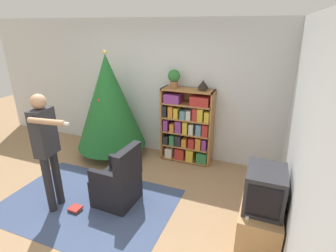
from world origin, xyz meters
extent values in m
plane|color=#9E7A56|center=(0.00, 0.00, 0.00)|extent=(14.00, 14.00, 0.00)
cube|color=silver|center=(0.00, 2.14, 1.30)|extent=(8.00, 0.10, 2.60)
cube|color=silver|center=(2.40, 0.00, 1.30)|extent=(0.10, 8.00, 2.60)
cube|color=#3D4C70|center=(-0.28, 0.07, 0.00)|extent=(2.49, 1.68, 0.01)
cube|color=#A8703D|center=(0.20, 1.91, 0.70)|extent=(0.03, 0.33, 1.41)
cube|color=#A8703D|center=(1.12, 1.91, 0.70)|extent=(0.03, 0.33, 1.41)
cube|color=#A8703D|center=(0.66, 1.91, 1.39)|extent=(0.96, 0.33, 0.03)
cube|color=#A8703D|center=(0.66, 2.07, 0.70)|extent=(0.96, 0.01, 1.41)
cube|color=#A8703D|center=(0.66, 1.91, 0.03)|extent=(0.93, 0.33, 0.03)
cube|color=beige|center=(0.34, 1.90, 0.14)|extent=(0.14, 0.31, 0.19)
cube|color=#B22D28|center=(0.56, 1.88, 0.15)|extent=(0.18, 0.29, 0.21)
cube|color=gold|center=(0.76, 1.88, 0.16)|extent=(0.14, 0.29, 0.23)
cube|color=#2D7A42|center=(1.00, 1.88, 0.15)|extent=(0.19, 0.28, 0.20)
cube|color=#A8703D|center=(0.66, 1.91, 0.31)|extent=(0.93, 0.33, 0.03)
cube|color=#232328|center=(0.28, 1.86, 0.40)|extent=(0.10, 0.24, 0.16)
cube|color=#2D7A42|center=(0.41, 1.87, 0.42)|extent=(0.09, 0.27, 0.19)
cube|color=#232328|center=(0.52, 1.89, 0.42)|extent=(0.11, 0.31, 0.20)
cube|color=orange|center=(0.65, 1.89, 0.40)|extent=(0.09, 0.29, 0.16)
cube|color=#B22D28|center=(0.79, 1.90, 0.41)|extent=(0.10, 0.32, 0.18)
cube|color=orange|center=(0.92, 1.86, 0.43)|extent=(0.10, 0.23, 0.21)
cube|color=#843889|center=(1.03, 1.89, 0.42)|extent=(0.08, 0.30, 0.20)
cube|color=#A8703D|center=(0.66, 1.91, 0.58)|extent=(0.93, 0.33, 0.03)
cube|color=#843889|center=(0.28, 1.88, 0.70)|extent=(0.08, 0.28, 0.21)
cube|color=orange|center=(0.41, 1.89, 0.67)|extent=(0.08, 0.31, 0.16)
cube|color=#843889|center=(0.53, 1.87, 0.71)|extent=(0.11, 0.26, 0.22)
cube|color=gold|center=(0.66, 1.88, 0.71)|extent=(0.09, 0.28, 0.22)
cube|color=beige|center=(0.78, 1.89, 0.69)|extent=(0.08, 0.30, 0.19)
cube|color=#5B899E|center=(0.92, 1.86, 0.70)|extent=(0.10, 0.24, 0.20)
cube|color=#B22D28|center=(1.03, 1.89, 0.70)|extent=(0.11, 0.30, 0.22)
cube|color=#A8703D|center=(0.66, 1.91, 0.86)|extent=(0.93, 0.33, 0.03)
cube|color=#232328|center=(0.26, 1.90, 0.98)|extent=(0.07, 0.31, 0.21)
cube|color=orange|center=(0.38, 1.86, 0.98)|extent=(0.09, 0.25, 0.21)
cube|color=gold|center=(0.48, 1.88, 0.97)|extent=(0.08, 0.28, 0.19)
cube|color=#5B899E|center=(0.61, 1.89, 0.95)|extent=(0.10, 0.30, 0.16)
cube|color=beige|center=(0.72, 1.87, 0.96)|extent=(0.08, 0.25, 0.17)
cube|color=#B22D28|center=(0.84, 1.88, 0.98)|extent=(0.09, 0.29, 0.23)
cube|color=gold|center=(0.93, 1.89, 0.99)|extent=(0.10, 0.29, 0.23)
cube|color=gold|center=(1.05, 1.86, 0.97)|extent=(0.08, 0.23, 0.19)
cube|color=#A8703D|center=(0.66, 1.91, 1.13)|extent=(0.93, 0.33, 0.03)
cube|color=#843889|center=(0.39, 1.87, 1.23)|extent=(0.29, 0.26, 0.16)
cube|color=#B22D28|center=(0.90, 1.89, 1.23)|extent=(0.33, 0.31, 0.16)
cube|color=tan|center=(2.10, 0.20, 0.27)|extent=(0.46, 0.75, 0.54)
cube|color=#28282D|center=(2.10, 0.20, 0.78)|extent=(0.42, 0.52, 0.48)
cube|color=black|center=(2.10, -0.07, 0.78)|extent=(0.34, 0.01, 0.37)
cube|color=white|center=(1.96, -0.03, 0.55)|extent=(0.04, 0.12, 0.02)
cylinder|color=#4C3323|center=(-0.79, 1.57, 0.05)|extent=(0.36, 0.36, 0.10)
cylinder|color=brown|center=(-0.79, 1.57, 0.16)|extent=(0.08, 0.08, 0.12)
cone|color=#1E6028|center=(-0.79, 1.57, 1.11)|extent=(1.33, 1.33, 1.78)
sphere|color=red|center=(-0.81, 1.29, 1.21)|extent=(0.06, 0.06, 0.06)
sphere|color=#B74C93|center=(-1.05, 1.50, 1.25)|extent=(0.07, 0.07, 0.07)
sphere|color=silver|center=(-0.89, 1.72, 1.50)|extent=(0.06, 0.06, 0.06)
sphere|color=gold|center=(-1.22, 1.76, 0.68)|extent=(0.05, 0.05, 0.05)
sphere|color=#B74C93|center=(-1.16, 1.82, 0.75)|extent=(0.05, 0.05, 0.05)
sphere|color=#B74C93|center=(-0.51, 1.83, 0.89)|extent=(0.06, 0.06, 0.06)
sphere|color=#335BB2|center=(-1.05, 1.38, 1.11)|extent=(0.05, 0.05, 0.05)
sphere|color=silver|center=(-0.51, 1.90, 0.77)|extent=(0.05, 0.05, 0.05)
sphere|color=gold|center=(-1.00, 1.83, 1.06)|extent=(0.06, 0.06, 0.06)
sphere|color=#E5CC4C|center=(-0.79, 1.57, 2.03)|extent=(0.07, 0.07, 0.07)
cube|color=black|center=(0.10, 0.28, 0.21)|extent=(0.58, 0.58, 0.42)
cube|color=black|center=(0.33, 0.27, 0.67)|extent=(0.14, 0.56, 0.50)
cube|color=black|center=(0.11, 0.52, 0.52)|extent=(0.51, 0.10, 0.20)
cube|color=black|center=(0.09, 0.04, 0.52)|extent=(0.51, 0.10, 0.20)
cylinder|color=#232328|center=(-0.66, -0.05, 0.42)|extent=(0.11, 0.11, 0.85)
cylinder|color=#232328|center=(-0.64, -0.23, 0.42)|extent=(0.11, 0.11, 0.85)
cube|color=#2D2D33|center=(-0.65, -0.14, 1.17)|extent=(0.22, 0.34, 0.64)
cylinder|color=tan|center=(-0.68, 0.06, 1.14)|extent=(0.07, 0.07, 0.51)
cylinder|color=tan|center=(-0.39, -0.31, 1.41)|extent=(0.48, 0.13, 0.07)
cube|color=white|center=(-0.15, -0.28, 1.41)|extent=(0.11, 0.05, 0.03)
sphere|color=tan|center=(-0.65, -0.14, 1.58)|extent=(0.19, 0.19, 0.19)
cylinder|color=#935B38|center=(0.39, 1.91, 1.47)|extent=(0.14, 0.14, 0.12)
sphere|color=#2D7033|center=(0.39, 1.91, 1.63)|extent=(0.22, 0.22, 0.22)
cylinder|color=#473828|center=(0.93, 1.91, 1.43)|extent=(0.12, 0.12, 0.04)
cone|color=black|center=(0.93, 1.91, 1.52)|extent=(0.20, 0.20, 0.14)
cube|color=gold|center=(-0.27, 1.14, 0.01)|extent=(0.19, 0.18, 0.02)
cube|color=#5B899E|center=(-0.26, 1.15, 0.04)|extent=(0.22, 0.13, 0.03)
cube|color=gold|center=(-0.26, 1.14, 0.07)|extent=(0.18, 0.18, 0.02)
cube|color=#232328|center=(-0.34, -0.14, 0.01)|extent=(0.20, 0.14, 0.03)
cube|color=#B22D28|center=(-0.34, -0.13, 0.04)|extent=(0.17, 0.16, 0.03)
camera|label=1|loc=(2.00, -2.47, 2.47)|focal=28.00mm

